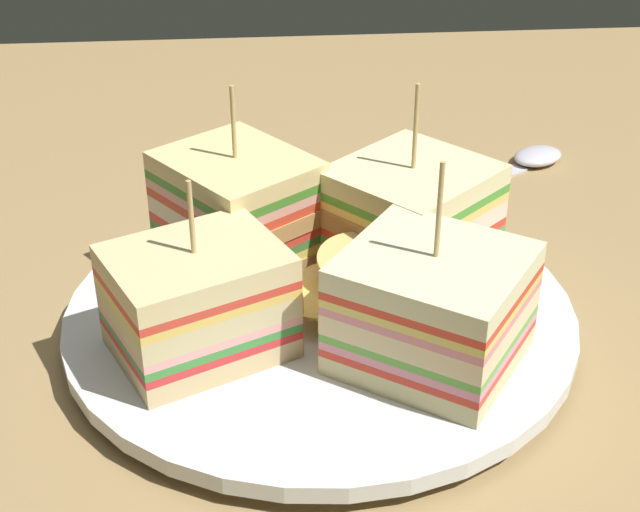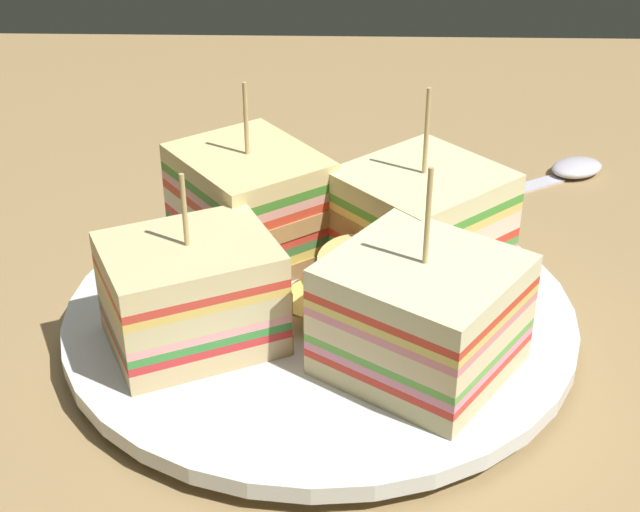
{
  "view_description": "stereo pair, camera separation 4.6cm",
  "coord_description": "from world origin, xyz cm",
  "views": [
    {
      "loc": [
        39.76,
        -3.49,
        27.99
      ],
      "look_at": [
        0.0,
        0.0,
        4.56
      ],
      "focal_mm": 52.01,
      "sensor_mm": 36.0,
      "label": 1
    },
    {
      "loc": [
        39.9,
        1.13,
        27.99
      ],
      "look_at": [
        0.0,
        0.0,
        4.56
      ],
      "focal_mm": 52.01,
      "sensor_mm": 36.0,
      "label": 2
    }
  ],
  "objects": [
    {
      "name": "sandwich_wedge_1",
      "position": [
        -5.44,
        -4.02,
        4.59
      ],
      "size": [
        10.2,
        9.93,
        10.07
      ],
      "rotation": [
        0.0,
        0.0,
        6.93
      ],
      "color": "beige",
      "rests_on": "plate"
    },
    {
      "name": "spoon",
      "position": [
        -18.77,
        15.94,
        0.41
      ],
      "size": [
        9.55,
        13.93,
        1.0
      ],
      "rotation": [
        0.0,
        0.0,
        2.12
      ],
      "color": "silver",
      "rests_on": "ground_plane"
    },
    {
      "name": "sandwich_wedge_3",
      "position": [
        4.85,
        4.7,
        4.36
      ],
      "size": [
        10.54,
        10.65,
        10.19
      ],
      "rotation": [
        0.0,
        0.0,
        10.38
      ],
      "color": "#D0C089",
      "rests_on": "plate"
    },
    {
      "name": "plate",
      "position": [
        0.0,
        0.0,
        0.95
      ],
      "size": [
        26.18,
        26.18,
        1.56
      ],
      "color": "white",
      "rests_on": "ground_plane"
    },
    {
      "name": "ground_plane",
      "position": [
        0.0,
        0.0,
        -0.9
      ],
      "size": [
        102.87,
        91.24,
        1.8
      ],
      "primitive_type": "cube",
      "color": "#9A7B4E"
    },
    {
      "name": "chip_pile",
      "position": [
        0.1,
        1.41,
        3.19
      ],
      "size": [
        6.99,
        7.9,
        3.5
      ],
      "color": "#D9BB62",
      "rests_on": "plate"
    },
    {
      "name": "sandwich_wedge_2",
      "position": [
        3.18,
        -5.95,
        4.24
      ],
      "size": [
        8.86,
        9.71,
        8.97
      ],
      "rotation": [
        0.0,
        0.0,
        8.3
      ],
      "color": "#D3B57F",
      "rests_on": "plate"
    },
    {
      "name": "sandwich_wedge_0",
      "position": [
        -4.2,
        5.29,
        4.38
      ],
      "size": [
        10.61,
        10.66,
        10.32
      ],
      "rotation": [
        0.0,
        0.0,
        5.44
      ],
      "color": "beige",
      "rests_on": "plate"
    }
  ]
}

